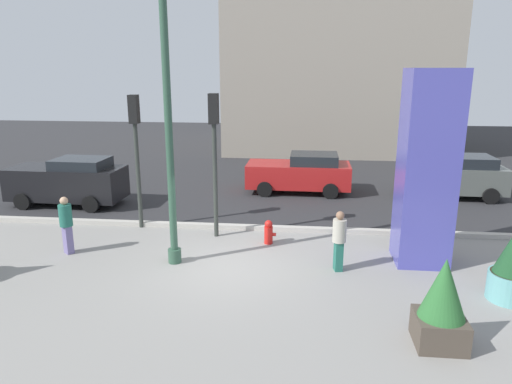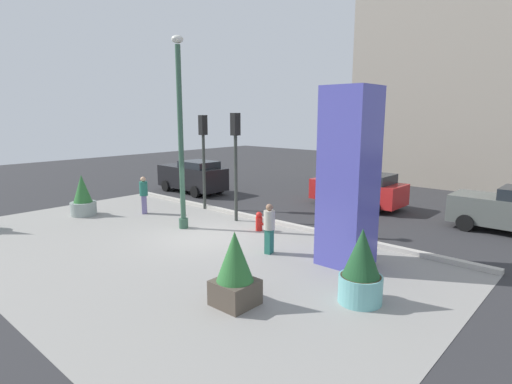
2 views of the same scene
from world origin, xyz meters
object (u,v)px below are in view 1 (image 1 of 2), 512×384
object	(u,v)px
lamp_post	(169,135)
potted_plant_by_pillar	(442,304)
car_far_lane	(68,181)
pedestrian_by_curb	(66,222)
fire_hydrant	(269,232)
pedestrian_on_sidewalk	(339,238)
art_pillar_blue	(427,170)
car_passing_lane	(455,176)
traffic_light_far_side	(214,142)
traffic_light_corner	(136,139)
car_intersection	(300,173)

from	to	relation	value
lamp_post	potted_plant_by_pillar	distance (m)	7.51
car_far_lane	pedestrian_by_curb	xyz separation A→B (m)	(2.40, -4.81, 0.00)
car_far_lane	pedestrian_by_curb	world-z (taller)	car_far_lane
fire_hydrant	pedestrian_on_sidewalk	distance (m)	2.71
pedestrian_on_sidewalk	art_pillar_blue	bearing A→B (deg)	20.89
car_passing_lane	traffic_light_far_side	bearing A→B (deg)	-147.44
pedestrian_on_sidewalk	traffic_light_corner	bearing A→B (deg)	155.89
lamp_post	pedestrian_by_curb	distance (m)	4.16
car_intersection	lamp_post	bearing A→B (deg)	-112.49
fire_hydrant	traffic_light_corner	size ratio (longest dim) A/B	0.17
pedestrian_on_sidewalk	pedestrian_by_curb	bearing A→B (deg)	177.09
potted_plant_by_pillar	pedestrian_on_sidewalk	size ratio (longest dim) A/B	1.09
car_passing_lane	pedestrian_by_curb	distance (m)	14.99
fire_hydrant	pedestrian_on_sidewalk	xyz separation A→B (m)	(1.98, -1.77, 0.54)
car_intersection	pedestrian_on_sidewalk	xyz separation A→B (m)	(1.12, -8.09, 0.06)
car_intersection	pedestrian_on_sidewalk	size ratio (longest dim) A/B	2.68
traffic_light_far_side	car_far_lane	distance (m)	7.34
car_passing_lane	pedestrian_by_curb	world-z (taller)	car_passing_lane
fire_hydrant	pedestrian_by_curb	distance (m)	5.89
lamp_post	art_pillar_blue	world-z (taller)	lamp_post
fire_hydrant	traffic_light_far_side	bearing A→B (deg)	164.16
traffic_light_far_side	car_passing_lane	xyz separation A→B (m)	(8.94, 5.71, -2.17)
traffic_light_far_side	car_passing_lane	size ratio (longest dim) A/B	1.13
lamp_post	pedestrian_by_curb	size ratio (longest dim) A/B	4.27
pedestrian_by_curb	pedestrian_on_sidewalk	distance (m)	7.69
art_pillar_blue	potted_plant_by_pillar	bearing A→B (deg)	-97.51
art_pillar_blue	fire_hydrant	distance (m)	4.89
potted_plant_by_pillar	pedestrian_on_sidewalk	distance (m)	3.72
traffic_light_far_side	pedestrian_by_curb	distance (m)	4.87
fire_hydrant	traffic_light_far_side	size ratio (longest dim) A/B	0.17
potted_plant_by_pillar	car_passing_lane	world-z (taller)	potted_plant_by_pillar
lamp_post	pedestrian_on_sidewalk	size ratio (longest dim) A/B	4.42
car_far_lane	traffic_light_corner	bearing A→B (deg)	-32.32
fire_hydrant	lamp_post	bearing A→B (deg)	-145.15
potted_plant_by_pillar	pedestrian_on_sidewalk	bearing A→B (deg)	117.59
potted_plant_by_pillar	pedestrian_by_curb	world-z (taller)	potted_plant_by_pillar
lamp_post	potted_plant_by_pillar	xyz separation A→B (m)	(6.17, -3.35, -2.67)
car_passing_lane	fire_hydrant	bearing A→B (deg)	-139.42
pedestrian_on_sidewalk	fire_hydrant	bearing A→B (deg)	138.32
lamp_post	art_pillar_blue	xyz separation A→B (m)	(6.72, 0.81, -0.93)
traffic_light_far_side	car_far_lane	bearing A→B (deg)	155.25
fire_hydrant	car_far_lane	size ratio (longest dim) A/B	0.17
lamp_post	art_pillar_blue	size ratio (longest dim) A/B	1.39
car_far_lane	pedestrian_by_curb	size ratio (longest dim) A/B	2.62
fire_hydrant	car_passing_lane	xyz separation A→B (m)	(7.23, 6.19, 0.50)
pedestrian_by_curb	car_passing_lane	bearing A→B (deg)	30.35
pedestrian_by_curb	pedestrian_on_sidewalk	world-z (taller)	pedestrian_by_curb
potted_plant_by_pillar	pedestrian_by_curb	size ratio (longest dim) A/B	1.06
car_far_lane	pedestrian_on_sidewalk	world-z (taller)	car_far_lane
art_pillar_blue	pedestrian_on_sidewalk	distance (m)	2.97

